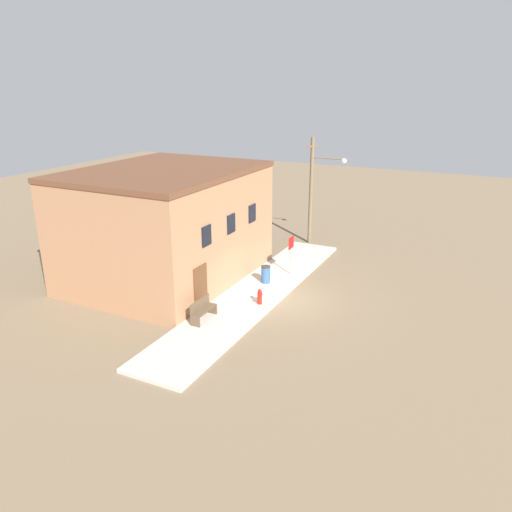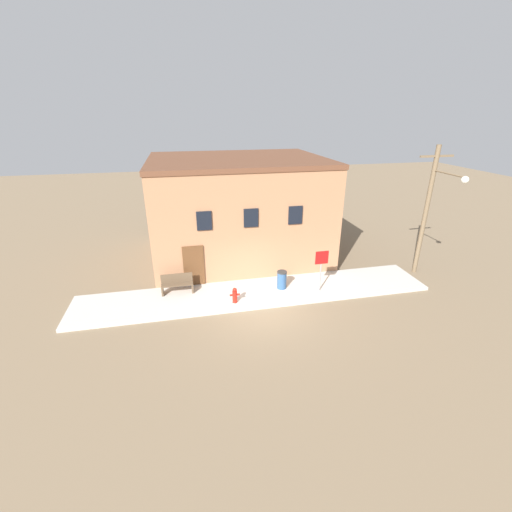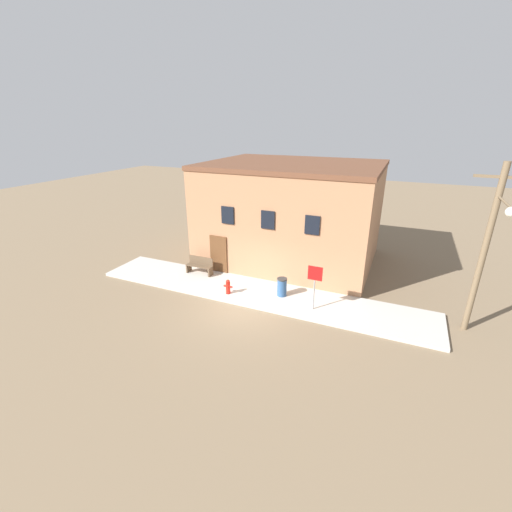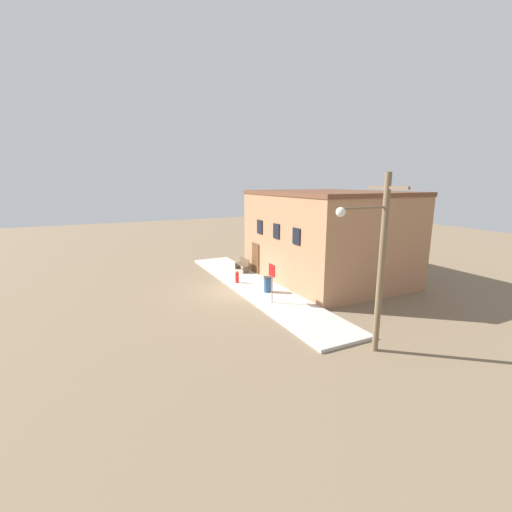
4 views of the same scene
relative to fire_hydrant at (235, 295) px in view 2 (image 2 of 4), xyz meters
The scene contains 8 objects.
ground_plane 1.38m from the fire_hydrant, 29.15° to the right, with size 80.00×80.00×0.00m, color #7A664C.
sidewalk 1.42m from the fire_hydrant, 34.08° to the left, with size 16.71×2.75×0.15m.
brick_building 6.45m from the fire_hydrant, 78.69° to the left, with size 9.59×7.64×5.74m.
fire_hydrant is the anchor object (origin of this frame).
stop_sign 4.26m from the fire_hydrant, ahead, with size 0.63×0.06×2.05m.
bench 2.92m from the fire_hydrant, 149.39° to the left, with size 1.47×0.44×0.92m.
trash_bin 2.58m from the fire_hydrant, 19.34° to the left, with size 0.48×0.48×0.89m.
utility_pole 10.68m from the fire_hydrant, ahead, with size 1.80×2.27×6.64m.
Camera 2 is at (-3.01, -12.65, 8.11)m, focal length 24.00 mm.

